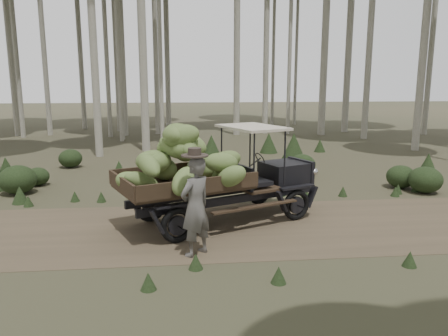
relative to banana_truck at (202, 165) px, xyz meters
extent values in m
plane|color=#473D2B|center=(0.80, -0.30, -1.45)|extent=(120.00, 120.00, 0.00)
cube|color=brown|center=(0.80, -0.30, -1.45)|extent=(70.00, 4.00, 0.01)
cube|color=black|center=(2.17, 0.94, -0.44)|extent=(1.31, 1.29, 0.56)
cube|color=black|center=(2.68, 1.17, -0.44)|extent=(0.50, 0.97, 0.63)
cube|color=black|center=(0.87, 0.38, -0.34)|extent=(0.64, 1.34, 0.56)
cube|color=#38281C|center=(-0.44, -0.19, -0.44)|extent=(3.33, 2.81, 0.08)
cube|color=#38281C|center=(-0.80, 0.65, -0.25)|extent=(2.63, 1.19, 0.32)
cube|color=#38281C|center=(-0.08, -1.02, -0.25)|extent=(2.63, 1.19, 0.32)
cube|color=#38281C|center=(-1.74, -0.75, -0.25)|extent=(0.78, 1.70, 0.32)
cube|color=beige|center=(1.27, 0.55, 0.80)|extent=(1.76, 2.05, 0.06)
cube|color=black|center=(0.39, 0.59, -0.82)|extent=(4.33, 1.95, 0.18)
cube|color=black|center=(0.69, -0.12, -0.82)|extent=(4.33, 1.95, 0.18)
torus|color=black|center=(1.66, 1.61, -1.07)|extent=(0.76, 0.43, 0.77)
torus|color=black|center=(2.31, 0.12, -1.07)|extent=(0.76, 0.43, 0.77)
torus|color=black|center=(-1.23, 0.36, -1.07)|extent=(0.76, 0.43, 0.77)
torus|color=black|center=(-0.58, -1.13, -1.07)|extent=(0.76, 0.43, 0.77)
sphere|color=beige|center=(2.57, 1.62, -0.39)|extent=(0.18, 0.18, 0.18)
sphere|color=beige|center=(2.94, 0.78, -0.39)|extent=(0.18, 0.18, 0.18)
ellipsoid|color=olive|center=(-1.59, -0.53, -0.23)|extent=(0.85, 0.68, 0.59)
ellipsoid|color=olive|center=(0.52, -0.21, 0.13)|extent=(0.96, 0.73, 0.55)
ellipsoid|color=olive|center=(-0.65, -0.18, 0.45)|extent=(0.94, 0.95, 0.66)
ellipsoid|color=olive|center=(-0.40, -0.01, 0.68)|extent=(0.51, 0.86, 0.59)
ellipsoid|color=olive|center=(0.01, 0.58, -0.19)|extent=(0.94, 0.83, 0.60)
ellipsoid|color=olive|center=(-0.34, 0.49, 0.22)|extent=(0.76, 0.88, 0.45)
ellipsoid|color=olive|center=(-0.39, -0.30, 0.41)|extent=(0.81, 0.88, 0.58)
ellipsoid|color=olive|center=(-0.49, -0.06, 0.72)|extent=(0.85, 0.80, 0.57)
ellipsoid|color=olive|center=(-1.34, -0.63, -0.22)|extent=(0.98, 0.73, 0.68)
ellipsoid|color=olive|center=(-1.15, -0.87, 0.19)|extent=(0.74, 1.00, 0.63)
ellipsoid|color=olive|center=(-0.30, -0.30, 0.47)|extent=(0.42, 0.86, 0.50)
ellipsoid|color=olive|center=(-0.47, -0.35, 0.72)|extent=(1.02, 0.71, 0.69)
ellipsoid|color=olive|center=(0.46, 0.42, -0.21)|extent=(0.41, 0.75, 0.52)
ellipsoid|color=olive|center=(0.42, -0.38, 0.12)|extent=(0.91, 0.61, 0.53)
ellipsoid|color=olive|center=(-0.65, 0.02, 0.50)|extent=(1.07, 0.80, 0.76)
ellipsoid|color=olive|center=(-0.50, -0.18, 0.73)|extent=(0.98, 0.87, 0.64)
ellipsoid|color=olive|center=(0.50, -0.13, -0.20)|extent=(0.83, 0.67, 0.55)
ellipsoid|color=olive|center=(-0.96, -0.28, 0.13)|extent=(0.78, 0.82, 0.52)
ellipsoid|color=olive|center=(-0.28, -0.06, 0.49)|extent=(1.06, 0.91, 0.67)
ellipsoid|color=olive|center=(-0.65, -0.30, 0.73)|extent=(0.68, 0.81, 0.45)
ellipsoid|color=olive|center=(-0.87, 0.17, -0.12)|extent=(0.87, 0.96, 0.60)
ellipsoid|color=olive|center=(-1.11, -0.07, 0.12)|extent=(0.86, 0.63, 0.52)
ellipsoid|color=olive|center=(-0.43, -1.23, -0.09)|extent=(0.79, 0.99, 0.77)
ellipsoid|color=olive|center=(0.60, -0.79, -0.11)|extent=(0.93, 0.80, 0.71)
imported|color=#56534F|center=(-0.22, -1.82, -0.47)|extent=(0.84, 0.83, 1.96)
cylinder|color=#342A24|center=(-0.22, -1.82, 0.53)|extent=(0.74, 0.74, 0.03)
cylinder|color=#342A24|center=(-0.22, -1.82, 0.60)|extent=(0.37, 0.37, 0.16)
cylinder|color=#B2AD9E|center=(-1.44, 14.03, 5.77)|extent=(0.23, 0.23, 14.45)
cylinder|color=#B2AD9E|center=(-1.33, 23.64, 7.32)|extent=(0.40, 0.40, 17.55)
cylinder|color=#B2AD9E|center=(-12.37, 23.56, 7.32)|extent=(0.34, 0.34, 17.55)
cylinder|color=#B2AD9E|center=(-4.71, 17.11, 6.24)|extent=(0.26, 0.26, 15.37)
cylinder|color=#B2AD9E|center=(8.46, 23.63, 6.54)|extent=(0.23, 0.23, 15.98)
ellipsoid|color=#233319|center=(6.49, 3.00, -1.08)|extent=(0.90, 0.90, 0.72)
cone|color=#233319|center=(0.83, 8.47, -0.90)|extent=(1.00, 1.00, 1.11)
ellipsoid|color=#233319|center=(-4.80, 7.49, -1.08)|extent=(0.90, 0.90, 0.72)
cone|color=#233319|center=(-6.24, 4.85, -1.00)|extent=(0.81, 0.81, 0.90)
cone|color=#233319|center=(3.69, 10.24, -0.98)|extent=(0.85, 0.85, 0.94)
cone|color=#233319|center=(4.05, 7.06, -0.80)|extent=(1.18, 1.18, 1.31)
ellipsoid|color=#233319|center=(6.91, 2.31, -1.04)|extent=(1.00, 1.00, 0.80)
cone|color=#233319|center=(-4.97, 2.35, -1.20)|extent=(0.45, 0.45, 0.50)
ellipsoid|color=#233319|center=(-5.38, 3.43, -1.01)|extent=(1.09, 1.09, 0.87)
cone|color=#233319|center=(8.63, 5.09, -1.08)|extent=(0.67, 0.67, 0.74)
ellipsoid|color=#233319|center=(3.85, 5.09, -1.05)|extent=(0.97, 0.97, 0.78)
cone|color=#233319|center=(6.19, 10.26, -1.15)|extent=(0.55, 0.55, 0.61)
cone|color=#233319|center=(-2.77, 6.25, -1.22)|extent=(0.42, 0.42, 0.47)
ellipsoid|color=#233319|center=(-5.14, 4.48, -1.15)|extent=(0.74, 0.74, 0.59)
cone|color=#233319|center=(6.06, 2.30, -1.30)|extent=(0.27, 0.27, 0.30)
cone|color=#233319|center=(-1.06, -3.21, -1.30)|extent=(0.27, 0.27, 0.30)
cone|color=#233319|center=(-4.64, 2.02, -1.30)|extent=(0.27, 0.27, 0.30)
cone|color=#233319|center=(5.82, 2.02, -1.30)|extent=(0.27, 0.27, 0.30)
cone|color=#233319|center=(2.47, 2.41, -1.30)|extent=(0.27, 0.27, 0.30)
cone|color=#233319|center=(-2.74, 2.27, -1.30)|extent=(0.27, 0.27, 0.30)
cone|color=#233319|center=(4.28, 2.18, -1.30)|extent=(0.27, 0.27, 0.30)
cone|color=#233319|center=(3.14, 2.12, -1.30)|extent=(0.27, 0.27, 0.30)
cone|color=#233319|center=(-3.50, 2.40, -1.30)|extent=(0.27, 0.27, 0.30)
cone|color=#233319|center=(-0.25, -2.48, -1.30)|extent=(0.27, 0.27, 0.30)
cone|color=#233319|center=(1.12, -3.19, -1.30)|extent=(0.27, 0.27, 0.30)
cone|color=#233319|center=(3.68, -2.77, -1.30)|extent=(0.27, 0.27, 0.30)
cone|color=#233319|center=(6.73, 2.48, -1.30)|extent=(0.27, 0.27, 0.30)
camera|label=1|loc=(-0.49, -9.93, 1.92)|focal=35.00mm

